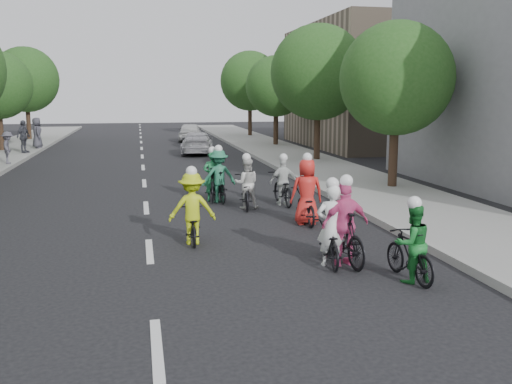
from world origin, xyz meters
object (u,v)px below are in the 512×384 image
object	(u,v)px
spectator_0	(8,148)
spectator_2	(37,133)
cyclist_6	(246,189)
cyclist_7	(219,180)
cyclist_4	(306,199)
cyclist_2	(192,214)
cyclist_8	(283,187)
spectator_1	(23,137)
cyclist_0	(330,237)
cyclist_5	(212,181)
follow_car_trail	(190,132)
cyclist_3	(344,231)
follow_car_lead	(197,143)
cyclist_1	(411,249)

from	to	relation	value
spectator_0	spectator_2	world-z (taller)	spectator_2
cyclist_6	cyclist_7	xyz separation A→B (m)	(-0.68, 1.16, 0.12)
cyclist_4	spectator_0	distance (m)	18.03
cyclist_2	cyclist_8	bearing A→B (deg)	-126.14
cyclist_7	spectator_0	world-z (taller)	cyclist_7
spectator_1	spectator_2	xyz separation A→B (m)	(0.25, 2.94, 0.02)
cyclist_0	cyclist_8	size ratio (longest dim) A/B	0.94
cyclist_5	follow_car_trail	size ratio (longest dim) A/B	0.48
cyclist_5	spectator_1	size ratio (longest dim) A/B	1.04
cyclist_3	follow_car_lead	size ratio (longest dim) A/B	0.43
follow_car_lead	follow_car_trail	xyz separation A→B (m)	(0.43, 9.45, 0.05)
cyclist_8	follow_car_trail	xyz separation A→B (m)	(-0.61, 25.53, 0.12)
spectator_1	cyclist_6	bearing A→B (deg)	-126.71
cyclist_4	cyclist_0	bearing A→B (deg)	83.44
cyclist_7	spectator_2	distance (m)	21.15
cyclist_6	cyclist_7	size ratio (longest dim) A/B	1.06
cyclist_0	cyclist_7	xyz separation A→B (m)	(-1.26, 7.26, 0.14)
spectator_1	cyclist_3	bearing A→B (deg)	-131.54
follow_car_trail	spectator_2	world-z (taller)	spectator_2
follow_car_trail	spectator_0	size ratio (longest dim) A/B	2.63
cyclist_3	cyclist_8	world-z (taller)	cyclist_3
cyclist_1	cyclist_8	xyz separation A→B (m)	(-0.47, 7.72, -0.03)
cyclist_3	cyclist_7	xyz separation A→B (m)	(-1.54, 7.30, 0.03)
cyclist_4	cyclist_5	size ratio (longest dim) A/B	0.99
cyclist_6	spectator_0	bearing A→B (deg)	-44.48
cyclist_1	spectator_1	bearing A→B (deg)	-71.37
cyclist_8	cyclist_2	bearing A→B (deg)	50.21
cyclist_8	spectator_0	bearing A→B (deg)	-50.81
cyclist_1	spectator_2	size ratio (longest dim) A/B	0.86
cyclist_3	cyclist_7	world-z (taller)	cyclist_3
cyclist_6	cyclist_1	bearing A→B (deg)	111.30
spectator_0	cyclist_2	bearing A→B (deg)	-163.22
spectator_0	cyclist_6	bearing A→B (deg)	-150.44
cyclist_3	follow_car_lead	xyz separation A→B (m)	(-0.68, 22.54, -0.04)
cyclist_0	follow_car_lead	size ratio (longest dim) A/B	0.41
cyclist_3	cyclist_7	size ratio (longest dim) A/B	1.03
cyclist_8	spectator_0	distance (m)	15.92
follow_car_lead	cyclist_7	bearing A→B (deg)	94.20
spectator_2	cyclist_1	bearing A→B (deg)	-173.42
cyclist_3	cyclist_5	world-z (taller)	cyclist_3
follow_car_lead	spectator_1	size ratio (longest dim) A/B	2.39
cyclist_0	cyclist_5	bearing A→B (deg)	-71.65
cyclist_1	cyclist_4	bearing A→B (deg)	-89.63
cyclist_6	spectator_1	bearing A→B (deg)	-53.05
cyclist_2	cyclist_6	bearing A→B (deg)	-115.88
cyclist_8	cyclist_3	bearing A→B (deg)	84.57
cyclist_2	cyclist_4	size ratio (longest dim) A/B	0.95
cyclist_3	cyclist_6	bearing A→B (deg)	-88.38
follow_car_trail	spectator_1	world-z (taller)	spectator_1
cyclist_2	cyclist_5	distance (m)	5.39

